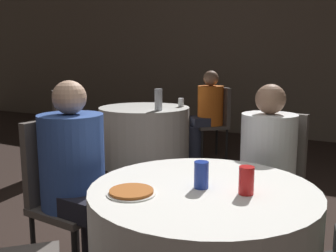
{
  "coord_description": "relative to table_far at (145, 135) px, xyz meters",
  "views": [
    {
      "loc": [
        0.81,
        -1.35,
        1.29
      ],
      "look_at": [
        -0.49,
        1.0,
        0.82
      ],
      "focal_mm": 40.0,
      "sensor_mm": 36.0,
      "label": 1
    }
  ],
  "objects": [
    {
      "name": "wall_back",
      "position": [
        1.71,
        2.57,
        1.04
      ],
      "size": [
        16.0,
        0.06,
        2.8
      ],
      "color": "gray",
      "rests_on": "ground_plane"
    },
    {
      "name": "person_blue_shirt",
      "position": [
        1.09,
        -2.38,
        0.25
      ],
      "size": [
        0.52,
        0.38,
        1.18
      ],
      "rotation": [
        0.0,
        0.0,
        -1.63
      ],
      "color": "black",
      "rests_on": "ground_plane"
    },
    {
      "name": "pizza_plate_near",
      "position": [
        1.63,
        -2.65,
        0.37
      ],
      "size": [
        0.22,
        0.22,
        0.02
      ],
      "color": "white",
      "rests_on": "table_near"
    },
    {
      "name": "soda_can_red",
      "position": [
        2.07,
        -2.42,
        0.42
      ],
      "size": [
        0.07,
        0.07,
        0.12
      ],
      "color": "red",
      "rests_on": "table_near"
    },
    {
      "name": "soda_can_blue",
      "position": [
        1.86,
        -2.44,
        0.42
      ],
      "size": [
        0.07,
        0.07,
        0.12
      ],
      "color": "#1E38A5",
      "rests_on": "table_near"
    },
    {
      "name": "person_white_shirt",
      "position": [
        1.95,
        -1.66,
        0.23
      ],
      "size": [
        0.37,
        0.51,
        1.15
      ],
      "rotation": [
        0.0,
        0.0,
        -3.24
      ],
      "color": "#282828",
      "rests_on": "ground_plane"
    },
    {
      "name": "chair_near_north",
      "position": [
        1.96,
        -1.49,
        0.2
      ],
      "size": [
        0.44,
        0.44,
        0.95
      ],
      "rotation": [
        0.0,
        0.0,
        -3.24
      ],
      "color": "#59514C",
      "rests_on": "ground_plane"
    },
    {
      "name": "chair_near_west",
      "position": [
        0.93,
        -2.37,
        0.2
      ],
      "size": [
        0.43,
        0.42,
        0.95
      ],
      "rotation": [
        0.0,
        0.0,
        -1.63
      ],
      "color": "#59514C",
      "rests_on": "ground_plane"
    },
    {
      "name": "chair_far_northeast",
      "position": [
        0.71,
        0.69,
        0.2
      ],
      "size": [
        0.57,
        0.57,
        0.95
      ],
      "rotation": [
        0.0,
        0.0,
        -3.94
      ],
      "color": "#59514C",
      "rests_on": "ground_plane"
    },
    {
      "name": "bottle_far",
      "position": [
        0.32,
        -0.19,
        0.49
      ],
      "size": [
        0.09,
        0.09,
        0.25
      ],
      "color": "silver",
      "rests_on": "table_far"
    },
    {
      "name": "table_far",
      "position": [
        0.0,
        0.0,
        0.0
      ],
      "size": [
        1.13,
        1.13,
        0.72
      ],
      "color": "white",
      "rests_on": "ground_plane"
    },
    {
      "name": "cup_far",
      "position": [
        0.39,
        0.26,
        0.42
      ],
      "size": [
        0.07,
        0.07,
        0.11
      ],
      "color": "white",
      "rests_on": "table_far"
    },
    {
      "name": "chair_far_southwest",
      "position": [
        -0.63,
        -0.75,
        0.2
      ],
      "size": [
        0.56,
        0.56,
        0.95
      ],
      "rotation": [
        0.0,
        0.0,
        -0.7
      ],
      "color": "#59514C",
      "rests_on": "ground_plane"
    },
    {
      "name": "person_orange_shirt",
      "position": [
        0.59,
        0.57,
        0.23
      ],
      "size": [
        0.47,
        0.47,
        1.17
      ],
      "rotation": [
        0.0,
        0.0,
        -3.94
      ],
      "color": "#33384C",
      "rests_on": "ground_plane"
    }
  ]
}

